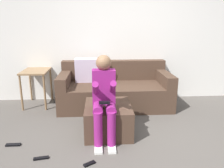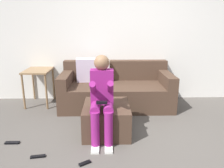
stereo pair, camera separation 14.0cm
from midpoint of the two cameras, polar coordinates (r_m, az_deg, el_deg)
The scene contains 9 objects.
ground_plane at distance 2.99m, azimuth 8.39°, elevation -16.09°, with size 7.58×7.58×0.00m, color #544F49.
wall_back at distance 4.60m, azimuth 4.77°, elevation 12.53°, with size 5.83×0.10×2.66m, color silver.
couch_sectional at distance 4.28m, azimuth 1.69°, elevation -1.38°, with size 2.09×0.98×0.92m.
ottoman at distance 3.26m, azimuth -0.18°, elevation -8.94°, with size 0.66×0.75×0.42m, color #473326.
person_seated at distance 2.92m, azimuth -1.28°, elevation -3.02°, with size 0.31×0.60×1.16m.
side_table at distance 4.49m, azimuth -17.74°, elevation 2.17°, with size 0.48×0.63×0.70m.
remote_near_ottoman at distance 2.68m, azimuth -5.48°, elevation -19.79°, with size 0.14×0.05×0.02m, color black.
remote_by_storage_bin at distance 2.90m, azimuth -17.29°, elevation -17.53°, with size 0.17×0.05×0.02m, color black.
remote_under_side_table at distance 3.30m, azimuth -23.33°, elevation -13.82°, with size 0.19×0.06×0.02m, color black.
Camera 2 is at (-0.41, -2.52, 1.55)m, focal length 35.23 mm.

